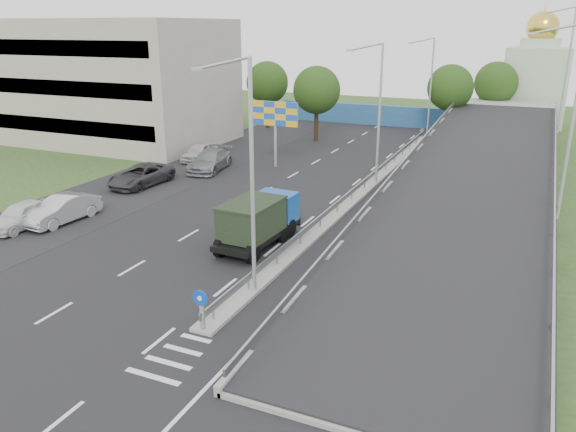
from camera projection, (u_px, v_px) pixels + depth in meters
The scene contains 24 objects.
ground at pixel (170, 362), 19.97m from camera, with size 160.00×160.00×0.00m, color #2D4C1E.
road_surface at pixel (305, 201), 38.43m from camera, with size 26.00×90.00×0.04m, color black.
parking_strip at pixel (150, 181), 43.43m from camera, with size 8.00×90.00×0.05m, color black.
median at pixel (364, 189), 40.70m from camera, with size 1.00×44.00×0.20m, color gray.
overpass_ramp at pixel (474, 178), 37.29m from camera, with size 10.00×50.00×3.50m.
median_guardrail at pixel (365, 181), 40.50m from camera, with size 0.09×44.00×0.71m.
sign_bollard at pixel (202, 310), 21.52m from camera, with size 0.64×0.23×1.67m.
lamp_post_near at pixel (248, 167), 23.25m from camera, with size 2.74×0.18×10.08m.
lamp_post_mid at pixel (377, 107), 40.56m from camera, with size 2.74×0.18×10.08m.
lamp_post_far at pixel (429, 83), 57.86m from camera, with size 2.74×0.18×10.08m.
beige_building at pixel (106, 81), 57.27m from camera, with size 24.00×14.00×12.00m, color #9F9686.
blue_wall at pixel (400, 117), 66.12m from camera, with size 30.00×0.50×2.40m, color #235783.
church at pixel (535, 80), 66.33m from camera, with size 7.00×7.00×13.80m.
billboard at pixel (275, 117), 46.31m from camera, with size 4.00×0.24×5.50m.
tree_left_mid at pixel (317, 90), 56.76m from camera, with size 4.80×4.80×7.60m.
tree_median_far at pixel (450, 88), 59.07m from camera, with size 4.80×4.80×7.60m.
tree_left_far at pixel (267, 83), 64.17m from camera, with size 4.80×4.80×7.60m.
tree_ramp_far at pixel (496, 83), 63.59m from camera, with size 4.80×4.80×7.60m.
dump_truck at pixel (259, 219), 30.21m from camera, with size 2.56×6.16×2.67m.
parked_car_a at pixel (22, 215), 33.10m from camera, with size 1.84×4.57×1.56m, color silver.
parked_car_b at pixel (62, 209), 33.97m from camera, with size 1.72×4.93×1.63m, color #B3B4B9.
parked_car_c at pixel (141, 176), 41.80m from camera, with size 2.56×5.56×1.54m, color #313136.
parked_car_d at pixel (210, 161), 46.21m from camera, with size 2.33×5.72×1.66m, color gray.
parked_car_e at pixel (200, 152), 49.67m from camera, with size 1.84×4.57×1.56m, color beige.
Camera 1 is at (10.85, -14.04, 11.36)m, focal length 35.00 mm.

